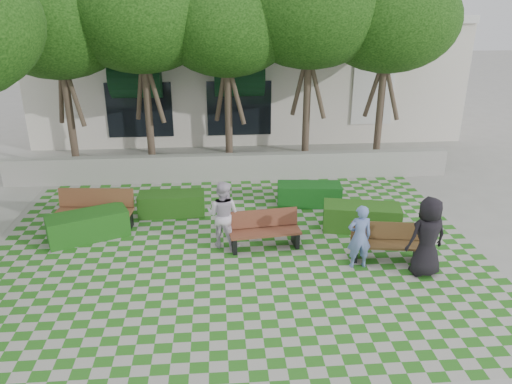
{
  "coord_description": "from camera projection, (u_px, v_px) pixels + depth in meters",
  "views": [
    {
      "loc": [
        -0.4,
        -9.89,
        5.98
      ],
      "look_at": [
        0.5,
        1.5,
        1.4
      ],
      "focal_mm": 35.0,
      "sensor_mm": 36.0,
      "label": 1
    }
  ],
  "objects": [
    {
      "name": "ground",
      "position": [
        239.0,
        274.0,
        11.4
      ],
      "size": [
        90.0,
        90.0,
        0.0
      ],
      "primitive_type": "plane",
      "color": "gray",
      "rests_on": "ground"
    },
    {
      "name": "lawn",
      "position": [
        237.0,
        252.0,
        12.33
      ],
      "size": [
        12.0,
        12.0,
        0.0
      ],
      "primitive_type": "plane",
      "color": "#2B721E",
      "rests_on": "ground"
    },
    {
      "name": "retaining_wall",
      "position": [
        231.0,
        167.0,
        16.97
      ],
      "size": [
        15.0,
        0.36,
        0.9
      ],
      "primitive_type": "cube",
      "color": "#9E9B93",
      "rests_on": "ground"
    },
    {
      "name": "bench_east",
      "position": [
        386.0,
        243.0,
        11.91
      ],
      "size": [
        1.73,
        0.8,
        0.88
      ],
      "rotation": [
        0.0,
        0.0,
        -0.15
      ],
      "color": "#4E361B",
      "rests_on": "ground"
    },
    {
      "name": "bench_mid",
      "position": [
        264.0,
        231.0,
        12.45
      ],
      "size": [
        1.83,
        0.79,
        0.93
      ],
      "rotation": [
        0.0,
        0.0,
        0.11
      ],
      "color": "brown",
      "rests_on": "ground"
    },
    {
      "name": "bench_west",
      "position": [
        95.0,
        211.0,
        13.43
      ],
      "size": [
        2.09,
        0.87,
        1.07
      ],
      "rotation": [
        0.0,
        0.0,
        -0.1
      ],
      "color": "brown",
      "rests_on": "ground"
    },
    {
      "name": "hedge_east",
      "position": [
        361.0,
        217.0,
        13.41
      ],
      "size": [
        2.15,
        1.21,
        0.71
      ],
      "primitive_type": "cube",
      "rotation": [
        0.0,
        0.0,
        -0.21
      ],
      "color": "#1F4B14",
      "rests_on": "ground"
    },
    {
      "name": "hedge_midright",
      "position": [
        309.0,
        194.0,
        14.99
      ],
      "size": [
        1.95,
        0.94,
        0.66
      ],
      "primitive_type": "cube",
      "rotation": [
        0.0,
        0.0,
        -0.1
      ],
      "color": "#134817",
      "rests_on": "ground"
    },
    {
      "name": "hedge_midleft",
      "position": [
        172.0,
        204.0,
        14.34
      ],
      "size": [
        1.87,
        0.76,
        0.65
      ],
      "primitive_type": "cube",
      "rotation": [
        0.0,
        0.0,
        0.01
      ],
      "color": "#1B4712",
      "rests_on": "ground"
    },
    {
      "name": "hedge_west",
      "position": [
        88.0,
        226.0,
        12.94
      ],
      "size": [
        2.16,
        1.53,
        0.7
      ],
      "primitive_type": "cube",
      "rotation": [
        0.0,
        0.0,
        0.41
      ],
      "color": "#174B14",
      "rests_on": "ground"
    },
    {
      "name": "person_blue",
      "position": [
        359.0,
        237.0,
        11.42
      ],
      "size": [
        0.58,
        0.4,
        1.56
      ],
      "primitive_type": "imported",
      "rotation": [
        0.0,
        0.0,
        3.18
      ],
      "color": "#667DBA",
      "rests_on": "ground"
    },
    {
      "name": "person_dark",
      "position": [
        427.0,
        237.0,
        11.07
      ],
      "size": [
        1.01,
        0.76,
        1.86
      ],
      "primitive_type": "imported",
      "rotation": [
        0.0,
        0.0,
        3.34
      ],
      "color": "black",
      "rests_on": "ground"
    },
    {
      "name": "person_white",
      "position": [
        223.0,
        214.0,
        12.36
      ],
      "size": [
        1.03,
        0.92,
        1.73
      ],
      "primitive_type": "imported",
      "rotation": [
        0.0,
        0.0,
        2.76
      ],
      "color": "silver",
      "rests_on": "ground"
    },
    {
      "name": "tree_row",
      "position": [
        165.0,
        21.0,
        14.85
      ],
      "size": [
        17.7,
        13.4,
        7.41
      ],
      "color": "#47382B",
      "rests_on": "ground"
    },
    {
      "name": "building",
      "position": [
        244.0,
        71.0,
        23.56
      ],
      "size": [
        18.0,
        8.92,
        5.15
      ],
      "color": "silver",
      "rests_on": "ground"
    }
  ]
}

